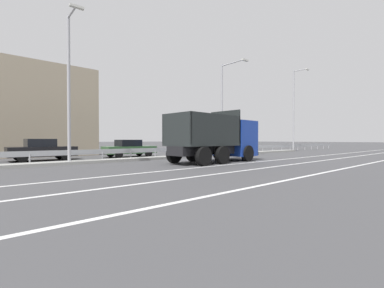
# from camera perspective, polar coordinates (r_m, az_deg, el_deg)

# --- Properties ---
(ground_plane) EXTENTS (320.00, 320.00, 0.00)m
(ground_plane) POSITION_cam_1_polar(r_m,az_deg,el_deg) (17.84, 1.02, -3.59)
(ground_plane) COLOR #424244
(lane_strip_0) EXTENTS (65.04, 0.16, 0.01)m
(lane_strip_0) POSITION_cam_1_polar(r_m,az_deg,el_deg) (15.18, 9.69, -4.39)
(lane_strip_0) COLOR silver
(lane_strip_0) RESTS_ON ground_plane
(lane_strip_1) EXTENTS (65.04, 0.16, 0.01)m
(lane_strip_1) POSITION_cam_1_polar(r_m,az_deg,el_deg) (13.84, 17.09, -4.94)
(lane_strip_1) COLOR silver
(lane_strip_1) RESTS_ON ground_plane
(lane_strip_2) EXTENTS (65.04, 0.16, 0.01)m
(lane_strip_2) POSITION_cam_1_polar(r_m,az_deg,el_deg) (12.63, 27.65, -5.57)
(lane_strip_2) COLOR silver
(lane_strip_2) RESTS_ON ground_plane
(median_island) EXTENTS (35.77, 1.10, 0.18)m
(median_island) POSITION_cam_1_polar(r_m,az_deg,el_deg) (19.76, -3.86, -2.89)
(median_island) COLOR gray
(median_island) RESTS_ON ground_plane
(median_guardrail) EXTENTS (65.04, 0.09, 0.78)m
(median_guardrail) POSITION_cam_1_polar(r_m,az_deg,el_deg) (20.64, -5.75, -1.39)
(median_guardrail) COLOR #9EA0A5
(median_guardrail) RESTS_ON ground_plane
(dump_truck) EXTENTS (6.72, 3.06, 3.33)m
(dump_truck) POSITION_cam_1_polar(r_m,az_deg,el_deg) (17.04, 6.87, 0.68)
(dump_truck) COLOR #19389E
(dump_truck) RESTS_ON ground_plane
(median_road_sign) EXTENTS (0.81, 0.16, 2.62)m
(median_road_sign) POSITION_cam_1_polar(r_m,az_deg,el_deg) (21.36, 1.63, 0.95)
(median_road_sign) COLOR white
(median_road_sign) RESTS_ON ground_plane
(street_lamp_1) EXTENTS (0.71, 1.95, 8.44)m
(street_lamp_1) POSITION_cam_1_polar(r_m,az_deg,el_deg) (16.34, -25.60, 12.35)
(street_lamp_1) COLOR #ADADB2
(street_lamp_1) RESTS_ON ground_plane
(street_lamp_2) EXTENTS (0.70, 2.79, 8.22)m
(street_lamp_2) POSITION_cam_1_polar(r_m,az_deg,el_deg) (23.46, 7.08, 8.89)
(street_lamp_2) COLOR #ADADB2
(street_lamp_2) RESTS_ON ground_plane
(street_lamp_3) EXTENTS (0.71, 1.82, 10.00)m
(street_lamp_3) POSITION_cam_1_polar(r_m,az_deg,el_deg) (34.32, 21.81, 7.63)
(street_lamp_3) COLOR #ADADB2
(street_lamp_3) RESTS_ON ground_plane
(parked_car_3) EXTENTS (4.07, 1.93, 1.47)m
(parked_car_3) POSITION_cam_1_polar(r_m,az_deg,el_deg) (20.09, -30.38, -1.10)
(parked_car_3) COLOR black
(parked_car_3) RESTS_ON ground_plane
(parked_car_4) EXTENTS (4.21, 1.93, 1.41)m
(parked_car_4) POSITION_cam_1_polar(r_m,az_deg,el_deg) (21.68, -13.75, -0.93)
(parked_car_4) COLOR #335B33
(parked_car_4) RESTS_ON ground_plane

